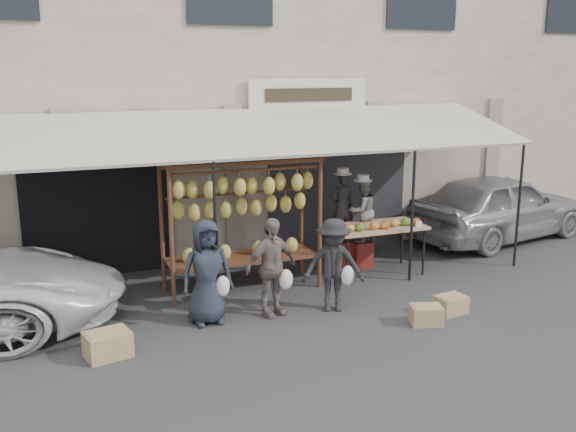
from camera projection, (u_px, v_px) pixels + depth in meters
name	position (u px, v px, depth m)	size (l,w,h in m)	color
ground_plane	(304.00, 324.00, 9.38)	(90.00, 90.00, 0.00)	#2D2D30
shophouse	(193.00, 68.00, 14.43)	(24.00, 6.15, 7.30)	beige
awning	(253.00, 133.00, 10.86)	(10.00, 2.35, 2.92)	beige
banana_rack	(242.00, 199.00, 10.49)	(2.60, 0.90, 2.24)	#462917
produce_table	(378.00, 228.00, 11.43)	(1.70, 0.90, 1.04)	tan
vendor_left	(342.00, 207.00, 11.84)	(0.48, 0.31, 1.30)	#232227
vendor_right	(362.00, 210.00, 11.83)	(0.58, 0.45, 1.19)	gray
customer_left	(207.00, 272.00, 9.28)	(0.76, 0.49, 1.55)	#222933
customer_mid	(271.00, 267.00, 9.59)	(0.88, 0.37, 1.51)	slate
customer_right	(333.00, 265.00, 9.77)	(0.94, 0.54, 1.45)	black
stool_left	(341.00, 254.00, 12.05)	(0.35, 0.35, 0.49)	maroon
stool_right	(361.00, 254.00, 12.02)	(0.35, 0.35, 0.49)	maroon
crate_near_a	(426.00, 315.00, 9.38)	(0.45, 0.34, 0.27)	tan
crate_near_b	(450.00, 305.00, 9.79)	(0.45, 0.34, 0.27)	tan
crate_far	(108.00, 344.00, 8.31)	(0.56, 0.42, 0.34)	tan
sedan	(499.00, 206.00, 13.81)	(1.74, 4.31, 1.47)	gray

